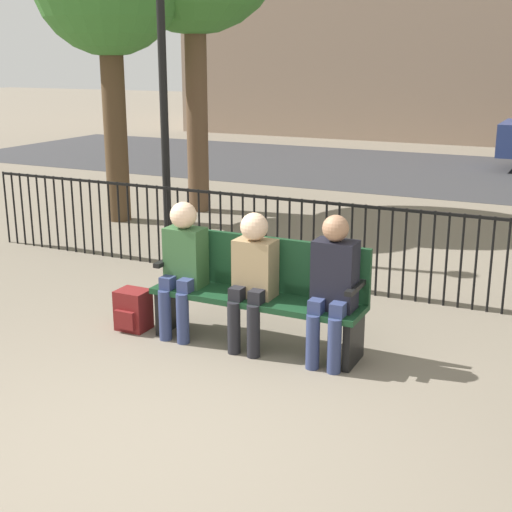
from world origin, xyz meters
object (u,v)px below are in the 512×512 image
Objects in this scene: park_bench at (260,288)px; seated_person_1 at (253,273)px; seated_person_2 at (333,282)px; backpack at (133,310)px; seated_person_0 at (183,261)px; lamp_post at (161,32)px.

seated_person_1 is (-0.01, -0.13, 0.17)m from park_bench.
backpack is at bearing -177.12° from seated_person_2.
seated_person_0 reaches higher than backpack.
park_bench is at bearing 10.77° from backpack.
backpack is at bearing -175.52° from seated_person_1.
seated_person_2 is at bearing 0.03° from seated_person_0.
park_bench is 1.59× the size of seated_person_1.
seated_person_1 is 3.86m from lamp_post.
seated_person_2 is at bearing -37.49° from lamp_post.
lamp_post reaches higher than seated_person_1.
seated_person_2 is at bearing 0.20° from seated_person_1.
lamp_post reaches higher than backpack.
backpack is at bearing -169.23° from park_bench.
seated_person_2 is (0.70, -0.13, 0.19)m from park_bench.
seated_person_0 is 3.25× the size of backpack.
seated_person_0 is (-0.68, -0.13, 0.19)m from park_bench.
seated_person_0 reaches higher than park_bench.
park_bench is 1.53× the size of seated_person_2.
park_bench reaches higher than backpack.
park_bench is at bearing 87.26° from seated_person_1.
seated_person_2 is 0.30× the size of lamp_post.
seated_person_1 is 0.70m from seated_person_2.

